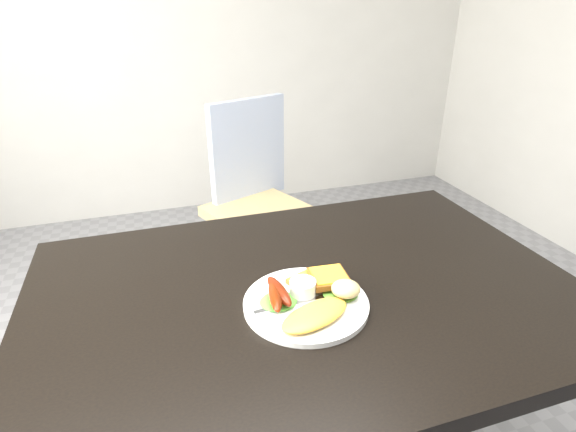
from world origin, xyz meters
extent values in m
cube|color=black|center=(0.00, 0.00, 0.73)|extent=(1.20, 0.80, 0.04)
cube|color=tan|center=(0.15, 1.03, 0.45)|extent=(0.53, 0.53, 0.05)
imported|color=navy|center=(-0.01, 0.66, 0.64)|extent=(0.48, 0.33, 1.29)
cylinder|color=white|center=(-0.03, -0.07, 0.76)|extent=(0.26, 0.26, 0.01)
ellipsoid|color=#359425|center=(-0.08, -0.05, 0.77)|extent=(0.08, 0.07, 0.01)
ellipsoid|color=olive|center=(0.05, -0.07, 0.77)|extent=(0.09, 0.09, 0.01)
ellipsoid|color=gold|center=(-0.03, -0.13, 0.77)|extent=(0.17, 0.12, 0.02)
ellipsoid|color=#671E05|center=(-0.09, -0.06, 0.78)|extent=(0.04, 0.11, 0.03)
ellipsoid|color=#591E0E|center=(-0.08, -0.04, 0.78)|extent=(0.04, 0.11, 0.03)
cylinder|color=white|center=(-0.02, -0.04, 0.78)|extent=(0.07, 0.07, 0.03)
cube|color=olive|center=(0.00, -0.01, 0.77)|extent=(0.08, 0.08, 0.01)
cube|color=brown|center=(0.04, -0.03, 0.78)|extent=(0.09, 0.09, 0.01)
ellipsoid|color=#CBC289|center=(0.06, -0.08, 0.79)|extent=(0.08, 0.08, 0.03)
cube|color=#ADAFB7|center=(-0.06, -0.07, 0.76)|extent=(0.15, 0.02, 0.00)
camera|label=1|loc=(-0.29, -0.78, 1.32)|focal=28.00mm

